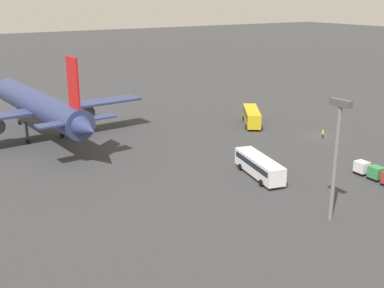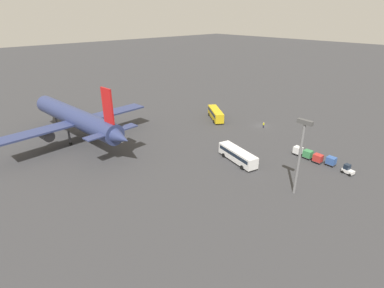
{
  "view_description": "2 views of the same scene",
  "coord_description": "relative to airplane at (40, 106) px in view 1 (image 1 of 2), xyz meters",
  "views": [
    {
      "loc": [
        -61.74,
        68.82,
        26.09
      ],
      "look_at": [
        -1.38,
        30.48,
        3.86
      ],
      "focal_mm": 45.0,
      "sensor_mm": 36.0,
      "label": 1
    },
    {
      "loc": [
        -48.88,
        74.11,
        32.08
      ],
      "look_at": [
        0.92,
        28.33,
        2.12
      ],
      "focal_mm": 28.0,
      "sensor_mm": 36.0,
      "label": 2
    }
  ],
  "objects": [
    {
      "name": "shuttle_bus_near",
      "position": [
        -12.88,
        -40.05,
        -4.45
      ],
      "size": [
        11.03,
        8.6,
        3.29
      ],
      "rotation": [
        0.0,
        0.0,
        -0.59
      ],
      "color": "gold",
      "rests_on": "ground"
    },
    {
      "name": "cargo_cart_green",
      "position": [
        -47.33,
        -35.35,
        -5.22
      ],
      "size": [
        2.04,
        1.74,
        2.06
      ],
      "rotation": [
        0.0,
        0.0,
        -0.03
      ],
      "color": "#38383D",
      "rests_on": "ground"
    },
    {
      "name": "worker_person",
      "position": [
        -28.03,
        -45.04,
        -5.54
      ],
      "size": [
        0.38,
        0.38,
        1.74
      ],
      "color": "#1E1E2D",
      "rests_on": "ground"
    },
    {
      "name": "cargo_cart_white",
      "position": [
        -44.67,
        -35.49,
        -5.22
      ],
      "size": [
        2.04,
        1.74,
        2.06
      ],
      "rotation": [
        0.0,
        0.0,
        -0.03
      ],
      "color": "#38383D",
      "rests_on": "ground"
    },
    {
      "name": "ground_plane",
      "position": [
        -26.87,
        -45.96,
        -6.41
      ],
      "size": [
        600.0,
        600.0,
        0.0
      ],
      "primitive_type": "plane",
      "color": "#38383A"
    },
    {
      "name": "shuttle_bus_far",
      "position": [
        -37.09,
        -21.73,
        -4.59
      ],
      "size": [
        11.72,
        5.24,
        3.03
      ],
      "rotation": [
        0.0,
        0.0,
        -0.23
      ],
      "color": "white",
      "rests_on": "ground"
    },
    {
      "name": "airplane",
      "position": [
        0.0,
        0.0,
        0.0
      ],
      "size": [
        46.23,
        39.53,
        17.05
      ],
      "rotation": [
        0.0,
        0.0,
        0.08
      ],
      "color": "navy",
      "rests_on": "ground"
    },
    {
      "name": "light_pole",
      "position": [
        -52.9,
        -19.65,
        2.92
      ],
      "size": [
        2.8,
        0.7,
        14.87
      ],
      "color": "slate",
      "rests_on": "ground"
    }
  ]
}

